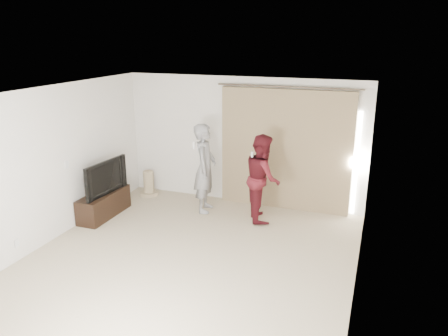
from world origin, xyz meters
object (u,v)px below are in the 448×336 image
Objects in this scene: tv_console at (104,204)px; tv at (102,177)px; person_man at (205,168)px; person_woman at (263,178)px.

tv is (0.00, 0.00, 0.56)m from tv_console.
person_man is (1.74, 0.94, 0.65)m from tv_console.
tv_console is 0.56m from tv.
tv_console is at bearing -151.73° from person_man.
tv_console is 1.09× the size of tv.
person_man is 1.17m from person_woman.
tv is at bearing -162.46° from person_woman.
person_woman reaches higher than tv_console.
person_woman is (1.17, -0.02, -0.06)m from person_man.
person_woman is at bearing -0.78° from person_man.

